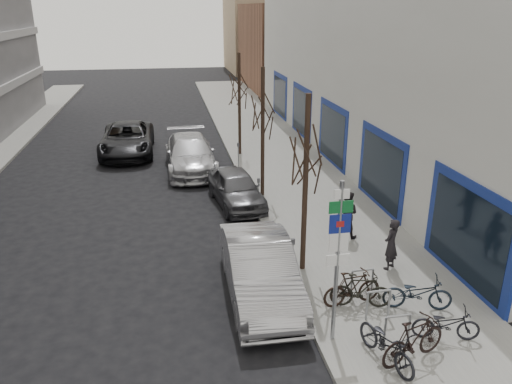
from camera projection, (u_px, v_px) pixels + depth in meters
name	position (u px, v px, depth m)	size (l,w,h in m)	color
ground	(234.00, 355.00, 11.75)	(120.00, 120.00, 0.00)	black
sidewalk_east	(305.00, 193.00, 21.70)	(5.00, 70.00, 0.15)	slate
commercial_building	(497.00, 59.00, 27.60)	(20.00, 32.00, 10.00)	#B7B7B2
brick_building_far	(308.00, 47.00, 49.42)	(12.00, 14.00, 8.00)	brown
tan_building_far	(280.00, 34.00, 63.16)	(13.00, 12.00, 9.00)	#937A5B
highway_sign_pole	(338.00, 253.00, 11.28)	(0.55, 0.10, 4.20)	gray
bike_rack	(378.00, 301.00, 12.70)	(0.66, 2.26, 0.83)	gray
tree_near	(307.00, 143.00, 13.98)	(1.80, 1.80, 5.50)	black
tree_mid	(263.00, 102.00, 19.98)	(1.80, 1.80, 5.50)	black
tree_far	(239.00, 80.00, 25.97)	(1.80, 1.80, 5.50)	black
meter_front	(293.00, 254.00, 14.55)	(0.10, 0.08, 1.27)	gray
meter_mid	(258.00, 190.00, 19.63)	(0.10, 0.08, 1.27)	gray
meter_back	(238.00, 153.00, 24.70)	(0.10, 0.08, 1.27)	gray
bike_near_left	(387.00, 341.00, 11.11)	(0.56, 1.86, 1.13)	black
bike_near_right	(414.00, 340.00, 11.15)	(0.55, 1.84, 1.12)	black
bike_mid_curb	(418.00, 290.00, 13.10)	(0.55, 1.81, 1.10)	black
bike_mid_inner	(361.00, 290.00, 13.20)	(0.49, 1.66, 1.01)	black
bike_far_curb	(446.00, 321.00, 11.92)	(0.49, 1.61, 0.98)	black
bike_far_inner	(352.00, 287.00, 13.31)	(0.50, 1.70, 1.03)	black
parked_car_front	(260.00, 270.00, 13.85)	(1.77, 5.09, 1.68)	#A4A5AA
parked_car_mid	(236.00, 188.00, 20.46)	(1.71, 4.25, 1.45)	#4D4D52
parked_car_back	(190.00, 154.00, 24.77)	(2.36, 5.81, 1.68)	#ACACB1
lane_car	(127.00, 139.00, 27.57)	(2.79, 6.04, 1.68)	black
pedestrian_near	(391.00, 244.00, 15.07)	(0.59, 0.39, 1.62)	black
pedestrian_far	(347.00, 214.00, 17.20)	(0.62, 0.42, 1.69)	black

